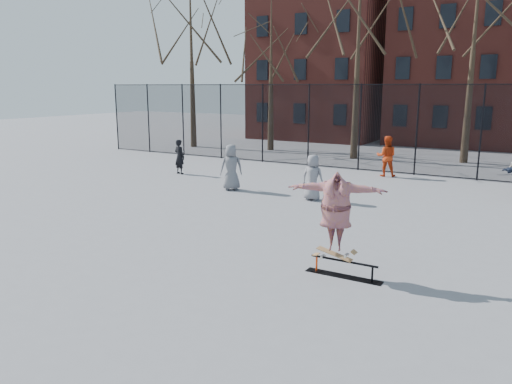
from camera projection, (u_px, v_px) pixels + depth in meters
The scene contains 11 objects.
ground at pixel (234, 252), 11.91m from camera, with size 100.00×100.00×0.00m, color slate.
skate_rail at pixel (344, 270), 10.36m from camera, with size 1.64×0.25×0.36m.
skateboard at pixel (335, 256), 10.40m from camera, with size 0.84×0.20×0.10m, color #9E663F, non-canonical shape.
skater at pixel (336, 216), 10.22m from camera, with size 2.02×0.55×1.64m, color #453482.
bystander_grey at pixel (231, 167), 18.89m from camera, with size 0.85×0.56×1.75m, color slate.
bystander_black at pixel (179, 157), 22.38m from camera, with size 0.57×0.37×1.55m, color black.
bystander_red at pixel (386, 156), 21.76m from camera, with size 0.86×0.67×1.77m, color red.
bystander_extra at pixel (313, 177), 17.20m from camera, with size 0.78×0.51×1.59m, color slate.
fence at pixel (389, 128), 22.46m from camera, with size 34.03×0.07×4.00m.
tree_row at pixel (414, 15), 24.98m from camera, with size 33.66×7.46×10.67m.
rowhouses at pixel (460, 52), 32.24m from camera, with size 29.00×7.00×13.00m.
Camera 1 is at (6.20, -9.52, 3.89)m, focal length 35.00 mm.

